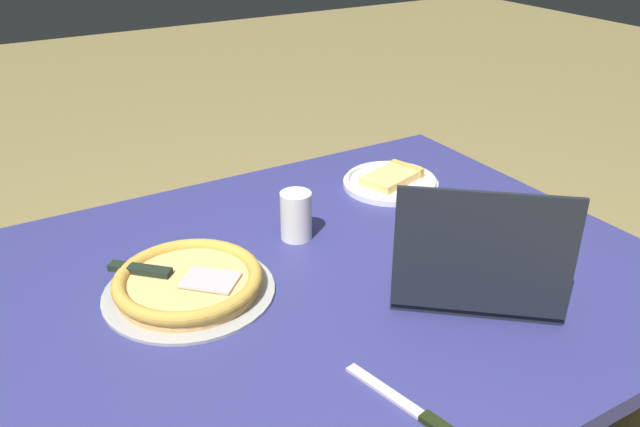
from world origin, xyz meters
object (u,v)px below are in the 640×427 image
pizza_plate (391,181)px  pizza_tray (188,283)px  dining_table (320,307)px  table_knife (425,417)px  drink_cup (296,215)px  laptop (476,271)px

pizza_plate → pizza_tray: 0.62m
dining_table → pizza_tray: pizza_tray is taller
pizza_plate → table_knife: (-0.42, -0.66, -0.01)m
dining_table → drink_cup: bearing=77.7°
drink_cup → pizza_plate: bearing=18.5°
pizza_plate → drink_cup: drink_cup is taller
laptop → drink_cup: bearing=115.9°
laptop → dining_table: bearing=135.7°
drink_cup → dining_table: bearing=-102.3°
pizza_plate → table_knife: size_ratio=0.96×
dining_table → pizza_plate: pizza_plate is taller
dining_table → pizza_plate: bearing=36.2°
pizza_plate → drink_cup: bearing=-161.5°
table_knife → drink_cup: (0.10, 0.55, 0.05)m
pizza_plate → table_knife: pizza_plate is taller
dining_table → table_knife: table_knife is taller
pizza_plate → dining_table: bearing=-143.8°
table_knife → pizza_tray: bearing=110.2°
dining_table → table_knife: 0.41m
dining_table → pizza_tray: size_ratio=4.18×
laptop → table_knife: 0.34m
dining_table → drink_cup: 0.20m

